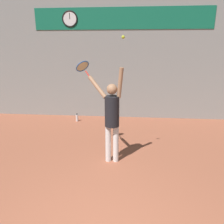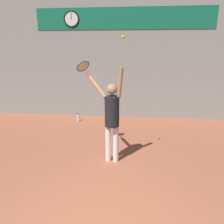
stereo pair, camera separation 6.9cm
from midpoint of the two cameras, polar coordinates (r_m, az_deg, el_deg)
The scene contains 7 objects.
back_wall at distance 8.30m, azimuth 3.22°, elevation 15.56°, with size 18.00×0.10×5.00m.
sponsor_banner at distance 8.30m, azimuth 3.33°, elevation 23.27°, with size 6.30×0.02×0.74m.
scoreboard_clock at distance 8.58m, azimuth -10.32°, elevation 22.82°, with size 0.57×0.05×0.57m.
tennis_player at distance 4.93m, azimuth 0.33°, elevation -0.76°, with size 0.87×0.55×2.22m.
tennis_racket at distance 5.34m, azimuth -7.14°, elevation 11.65°, with size 0.42×0.41×0.37m.
tennis_ball at distance 4.66m, azimuth 3.38°, elevation 18.96°, with size 0.07×0.07×0.07m.
water_bottle at distance 8.18m, azimuth -8.57°, elevation -1.45°, with size 0.08×0.08×0.29m.
Camera 2 is at (0.44, -2.08, 2.59)m, focal length 35.00 mm.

